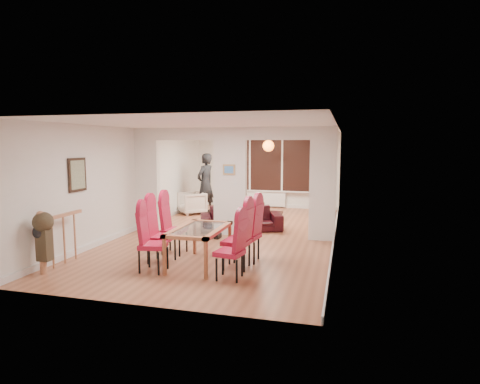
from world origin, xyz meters
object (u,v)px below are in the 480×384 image
at_px(dining_chair_rc, 247,231).
at_px(person, 205,183).
at_px(dining_chair_la, 153,240).
at_px(dining_chair_lc, 174,226).
at_px(dining_chair_ra, 229,248).
at_px(television, 322,206).
at_px(dining_chair_rb, 237,237).
at_px(dining_table, 200,246).
at_px(coffee_table, 266,215).
at_px(bowl, 259,210).
at_px(dining_chair_lb, 161,233).
at_px(armchair, 192,203).
at_px(sofa, 241,219).
at_px(bottle, 263,206).

xyz_separation_m(dining_chair_rc, person, (-2.55, 4.83, 0.39)).
bearing_deg(dining_chair_la, dining_chair_lc, 84.73).
distance_m(dining_chair_ra, television, 6.74).
distance_m(dining_chair_ra, dining_chair_rb, 0.58).
xyz_separation_m(dining_table, dining_chair_la, (-0.65, -0.54, 0.20)).
height_order(coffee_table, bowl, bowl).
distance_m(dining_chair_la, dining_chair_rb, 1.45).
relative_size(dining_chair_la, dining_chair_lc, 0.97).
distance_m(television, coffee_table, 2.00).
bearing_deg(dining_chair_rc, bowl, 107.55).
xyz_separation_m(dining_chair_ra, coffee_table, (-0.45, 5.39, -0.41)).
relative_size(dining_chair_rc, television, 1.30).
relative_size(dining_chair_lb, person, 0.59).
distance_m(dining_table, dining_chair_rc, 0.93).
bearing_deg(coffee_table, armchair, 174.31).
bearing_deg(sofa, person, 107.78).
relative_size(dining_chair_ra, bottle, 3.76).
bearing_deg(dining_chair_la, coffee_table, 68.91).
bearing_deg(armchair, sofa, 4.44).
height_order(dining_chair_lb, bowl, dining_chair_lb).
bearing_deg(person, dining_chair_ra, 41.12).
distance_m(person, television, 3.77).
xyz_separation_m(dining_chair_la, bowl, (0.73, 5.36, -0.30)).
xyz_separation_m(dining_chair_lc, dining_chair_ra, (1.51, -1.19, -0.04)).
height_order(dining_chair_la, bottle, dining_chair_la).
relative_size(dining_chair_rc, coffee_table, 1.21).
height_order(dining_chair_lb, person, person).
xyz_separation_m(dining_chair_lc, dining_chair_rc, (1.54, -0.14, 0.01)).
xyz_separation_m(person, bowl, (1.86, -0.49, -0.71)).
bearing_deg(dining_chair_lb, bowl, 76.60).
xyz_separation_m(dining_chair_ra, bottle, (-0.55, 5.49, -0.17)).
xyz_separation_m(dining_table, bottle, (0.18, 4.92, 0.01)).
bearing_deg(bowl, bottle, 40.82).
bearing_deg(television, sofa, 138.70).
height_order(television, coffee_table, television).
height_order(armchair, bottle, armchair).
relative_size(dining_chair_lb, dining_chair_lc, 1.01).
bearing_deg(bowl, dining_table, -90.88).
bearing_deg(armchair, dining_chair_rc, -10.45).
xyz_separation_m(dining_chair_rb, sofa, (-0.73, 3.10, -0.27)).
xyz_separation_m(dining_chair_la, person, (-1.14, 5.85, 0.41)).
xyz_separation_m(armchair, bottle, (2.34, -0.14, 0.01)).
xyz_separation_m(dining_table, sofa, (-0.03, 3.10, -0.05)).
distance_m(dining_chair_ra, person, 6.42).
distance_m(dining_chair_rc, armchair, 5.44).
distance_m(dining_chair_ra, coffee_table, 5.42).
height_order(dining_chair_lb, dining_chair_ra, dining_chair_lb).
relative_size(coffee_table, bowl, 4.59).
bearing_deg(bottle, bowl, -139.18).
bearing_deg(dining_chair_la, dining_chair_lb, 89.79).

